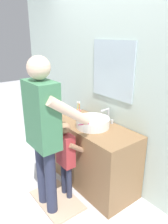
{
  "coord_description": "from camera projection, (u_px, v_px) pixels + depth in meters",
  "views": [
    {
      "loc": [
        1.81,
        -1.25,
        1.84
      ],
      "look_at": [
        0.0,
        0.15,
        1.02
      ],
      "focal_mm": 34.95,
      "sensor_mm": 36.0,
      "label": 1
    }
  ],
  "objects": [
    {
      "name": "back_wall",
      "position": [
        115.0,
        77.0,
        2.59
      ],
      "size": [
        4.4,
        0.1,
        2.7
      ],
      "color": "silver",
      "rests_on": "ground"
    },
    {
      "name": "adult_parent",
      "position": [
        44.0,
        125.0,
        2.14
      ],
      "size": [
        0.52,
        0.55,
        1.66
      ],
      "color": "#2D334C",
      "rests_on": "ground"
    },
    {
      "name": "faucet",
      "position": [
        107.0,
        116.0,
        2.69
      ],
      "size": [
        0.18,
        0.14,
        0.18
      ],
      "color": "#B7BABF",
      "rests_on": "vanity_cabinet"
    },
    {
      "name": "child_toddler",
      "position": [
        66.0,
        154.0,
        2.44
      ],
      "size": [
        0.29,
        0.29,
        0.95
      ],
      "color": "#2D334C",
      "rests_on": "ground"
    },
    {
      "name": "ground_plane",
      "position": [
        74.0,
        192.0,
        2.69
      ],
      "size": [
        14.0,
        14.0,
        0.0
      ],
      "primitive_type": "plane",
      "color": "silver"
    },
    {
      "name": "bath_mat",
      "position": [
        57.0,
        200.0,
        2.55
      ],
      "size": [
        0.64,
        0.4,
        0.02
      ],
      "primitive_type": "cube",
      "color": "#CCAD8E",
      "rests_on": "ground"
    },
    {
      "name": "vanity_cabinet",
      "position": [
        93.0,
        156.0,
        2.73
      ],
      "size": [
        1.14,
        0.54,
        0.8
      ],
      "primitive_type": "cube",
      "color": "olive",
      "rests_on": "ground"
    },
    {
      "name": "toothbrush_cup",
      "position": [
        78.0,
        113.0,
        2.88
      ],
      "size": [
        0.07,
        0.07,
        0.21
      ],
      "color": "#D86666",
      "rests_on": "vanity_cabinet"
    },
    {
      "name": "sink_basin",
      "position": [
        93.0,
        122.0,
        2.56
      ],
      "size": [
        0.4,
        0.4,
        0.11
      ],
      "color": "white",
      "rests_on": "vanity_cabinet"
    }
  ]
}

